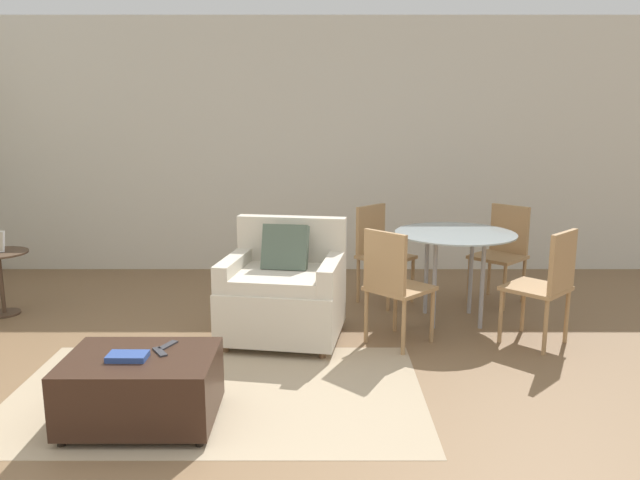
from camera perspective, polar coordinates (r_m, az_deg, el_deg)
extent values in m
plane|color=brown|center=(3.43, -5.68, -19.21)|extent=(20.00, 20.00, 0.00)
cube|color=beige|center=(6.91, -2.54, 8.50)|extent=(12.00, 0.06, 2.75)
cube|color=tan|center=(4.13, -9.13, -13.65)|extent=(2.61, 1.56, 0.00)
cube|color=brown|center=(3.67, -10.48, -17.05)|extent=(2.56, 0.05, 0.00)
cube|color=brown|center=(3.90, -9.76, -15.23)|extent=(2.56, 0.05, 0.00)
cube|color=brown|center=(4.13, -9.13, -13.61)|extent=(2.56, 0.05, 0.00)
cube|color=brown|center=(4.36, -8.57, -12.16)|extent=(2.56, 0.05, 0.00)
cube|color=brown|center=(4.60, -8.07, -10.86)|extent=(2.56, 0.05, 0.00)
cube|color=beige|center=(4.90, -3.16, -6.18)|extent=(1.01, 0.95, 0.39)
cube|color=beige|center=(4.80, -3.28, -3.49)|extent=(0.75, 0.80, 0.10)
cube|color=beige|center=(5.12, -2.35, -0.41)|extent=(0.90, 0.26, 0.47)
cube|color=beige|center=(4.91, -7.58, -2.61)|extent=(0.24, 0.76, 0.20)
cube|color=beige|center=(4.75, 1.35, -3.01)|extent=(0.24, 0.76, 0.20)
cylinder|color=brown|center=(4.77, -8.35, -9.71)|extent=(0.05, 0.05, 0.06)
cylinder|color=brown|center=(4.60, 0.47, -10.36)|extent=(0.05, 0.05, 0.06)
cylinder|color=brown|center=(5.36, -6.19, -7.20)|extent=(0.05, 0.05, 0.06)
cylinder|color=brown|center=(5.22, 1.62, -7.67)|extent=(0.05, 0.05, 0.06)
cube|color=#4C5B4C|center=(4.87, -2.95, -0.70)|extent=(0.38, 0.26, 0.37)
cube|color=#382319|center=(3.79, -15.75, -12.72)|extent=(0.84, 0.62, 0.36)
cylinder|color=black|center=(3.77, -22.34, -16.70)|extent=(0.04, 0.04, 0.04)
cylinder|color=black|center=(3.57, -10.73, -17.70)|extent=(0.04, 0.04, 0.04)
cylinder|color=black|center=(4.20, -19.61, -13.47)|extent=(0.04, 0.04, 0.04)
cylinder|color=black|center=(4.02, -9.31, -14.11)|extent=(0.04, 0.04, 0.04)
cube|color=#2D478C|center=(3.69, -16.94, -10.12)|extent=(0.22, 0.13, 0.03)
cube|color=#333338|center=(3.82, -13.49, -9.30)|extent=(0.10, 0.15, 0.01)
cube|color=#333338|center=(3.74, -14.20, -9.85)|extent=(0.11, 0.15, 0.01)
cylinder|color=#4C3828|center=(6.08, -27.10, -1.03)|extent=(0.49, 0.49, 0.02)
cylinder|color=#4C3828|center=(6.14, -26.86, -3.52)|extent=(0.04, 0.04, 0.53)
cylinder|color=#4C3828|center=(6.21, -26.63, -5.96)|extent=(0.27, 0.27, 0.02)
cube|color=silver|center=(6.06, -27.19, -0.09)|extent=(0.13, 0.05, 0.19)
cube|color=#B2A893|center=(6.05, -27.22, -0.11)|extent=(0.11, 0.04, 0.16)
cube|color=silver|center=(6.09, -27.04, -0.48)|extent=(0.02, 0.04, 0.09)
cylinder|color=#99A8AD|center=(5.32, 12.52, 0.60)|extent=(1.00, 1.00, 0.01)
cylinder|color=#99999E|center=(5.18, 10.66, -3.98)|extent=(0.04, 0.04, 0.76)
cylinder|color=#99999E|center=(5.26, 14.86, -3.92)|extent=(0.04, 0.04, 0.76)
cylinder|color=#99999E|center=(5.55, 9.95, -2.90)|extent=(0.04, 0.04, 0.76)
cylinder|color=#99999E|center=(5.63, 13.88, -2.86)|extent=(0.04, 0.04, 0.76)
cube|color=tan|center=(4.81, 7.57, -4.40)|extent=(0.59, 0.59, 0.03)
cube|color=tan|center=(4.60, 6.20, -2.01)|extent=(0.29, 0.29, 0.45)
cylinder|color=tan|center=(4.91, 10.47, -6.90)|extent=(0.03, 0.03, 0.42)
cylinder|color=tan|center=(5.11, 7.15, -6.04)|extent=(0.03, 0.03, 0.42)
cylinder|color=tan|center=(4.63, 7.89, -7.95)|extent=(0.03, 0.03, 0.42)
cylinder|color=tan|center=(4.85, 4.49, -6.98)|extent=(0.03, 0.03, 0.42)
cube|color=tan|center=(5.04, 19.37, -4.21)|extent=(0.59, 0.59, 0.03)
cube|color=tan|center=(4.91, 21.55, -1.89)|extent=(0.29, 0.29, 0.45)
cylinder|color=tan|center=(5.34, 18.33, -5.79)|extent=(0.03, 0.03, 0.42)
cylinder|color=tan|center=(5.03, 16.44, -6.74)|extent=(0.03, 0.03, 0.42)
cylinder|color=tan|center=(5.19, 21.88, -6.53)|extent=(0.03, 0.03, 0.42)
cylinder|color=tan|center=(4.88, 20.16, -7.56)|extent=(0.03, 0.03, 0.42)
cube|color=tan|center=(5.80, 6.29, -1.57)|extent=(0.59, 0.59, 0.03)
cube|color=tan|center=(5.87, 4.91, 1.01)|extent=(0.29, 0.29, 0.45)
cylinder|color=tan|center=(5.61, 6.51, -4.40)|extent=(0.03, 0.03, 0.42)
cylinder|color=tan|center=(5.89, 8.71, -3.69)|extent=(0.03, 0.03, 0.42)
cylinder|color=tan|center=(5.84, 3.75, -3.72)|extent=(0.03, 0.03, 0.42)
cylinder|color=tan|center=(6.10, 6.00, -3.08)|extent=(0.03, 0.03, 0.42)
cube|color=tan|center=(6.00, 16.19, -1.52)|extent=(0.59, 0.59, 0.03)
cube|color=tan|center=(6.12, 17.19, 0.96)|extent=(0.29, 0.29, 0.45)
cylinder|color=tan|center=(5.99, 13.73, -3.64)|extent=(0.03, 0.03, 0.42)
cylinder|color=tan|center=(5.82, 16.74, -4.25)|extent=(0.03, 0.03, 0.42)
cylinder|color=tan|center=(6.29, 15.45, -2.99)|extent=(0.03, 0.03, 0.42)
cylinder|color=tan|center=(6.13, 18.37, -3.56)|extent=(0.03, 0.03, 0.42)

